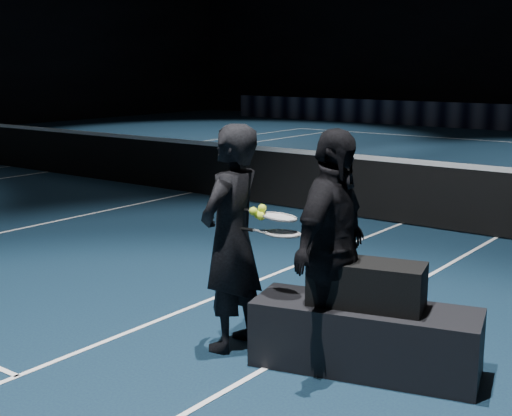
% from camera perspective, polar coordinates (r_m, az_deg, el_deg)
% --- Properties ---
extents(floor, '(36.00, 36.00, 0.00)m').
position_cam_1_polar(floor, '(12.75, -5.34, 1.19)').
color(floor, '#0D1A31').
rests_on(floor, ground).
extents(court_lines, '(10.98, 23.78, 0.01)m').
position_cam_1_polar(court_lines, '(12.75, -5.34, 1.21)').
color(court_lines, white).
rests_on(court_lines, floor).
extents(net_mesh, '(12.80, 0.02, 0.86)m').
position_cam_1_polar(net_mesh, '(12.67, -5.38, 3.19)').
color(net_mesh, black).
rests_on(net_mesh, floor).
extents(net_tape, '(12.80, 0.03, 0.07)m').
position_cam_1_polar(net_tape, '(12.62, -5.42, 5.28)').
color(net_tape, white).
rests_on(net_tape, net_mesh).
extents(sponsor_backdrop, '(22.00, 0.15, 0.90)m').
position_cam_1_polar(sponsor_backdrop, '(26.22, 18.26, 6.95)').
color(sponsor_backdrop, black).
rests_on(sponsor_backdrop, floor).
extents(player_bench, '(1.77, 0.98, 0.50)m').
position_cam_1_polar(player_bench, '(5.49, 8.71, -10.21)').
color(player_bench, black).
rests_on(player_bench, floor).
extents(racket_bag, '(0.90, 0.56, 0.34)m').
position_cam_1_polar(racket_bag, '(5.35, 8.85, -6.03)').
color(racket_bag, black).
rests_on(racket_bag, player_bench).
extents(bag_signature, '(0.38, 0.11, 0.11)m').
position_cam_1_polar(bag_signature, '(5.20, 7.89, -6.53)').
color(bag_signature, white).
rests_on(bag_signature, racket_bag).
extents(player_a, '(0.50, 0.70, 1.82)m').
position_cam_1_polar(player_a, '(5.66, -1.99, -2.43)').
color(player_a, black).
rests_on(player_a, floor).
extents(player_b, '(0.57, 1.11, 1.82)m').
position_cam_1_polar(player_b, '(5.31, 6.08, -3.42)').
color(player_b, black).
rests_on(player_b, floor).
extents(racket_lower, '(0.71, 0.34, 0.03)m').
position_cam_1_polar(racket_lower, '(5.44, 2.16, -2.06)').
color(racket_lower, black).
rests_on(racket_lower, player_a).
extents(racket_upper, '(0.71, 0.38, 0.10)m').
position_cam_1_polar(racket_upper, '(5.47, 1.87, -0.71)').
color(racket_upper, black).
rests_on(racket_upper, player_b).
extents(tennis_balls, '(0.12, 0.10, 0.12)m').
position_cam_1_polar(tennis_balls, '(5.50, 0.34, -0.42)').
color(tennis_balls, '#C6EF32').
rests_on(tennis_balls, racket_upper).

